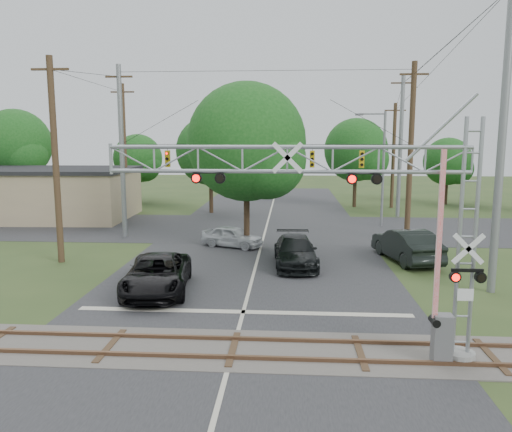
# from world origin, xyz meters

# --- Properties ---
(ground) EXTENTS (160.00, 160.00, 0.00)m
(ground) POSITION_xyz_m (0.00, 0.00, 0.00)
(ground) COLOR #30441F
(ground) RESTS_ON ground
(road_main) EXTENTS (14.00, 90.00, 0.02)m
(road_main) POSITION_xyz_m (0.00, 10.00, 0.01)
(road_main) COLOR #29292C
(road_main) RESTS_ON ground
(road_cross) EXTENTS (90.00, 12.00, 0.02)m
(road_cross) POSITION_xyz_m (0.00, 24.00, 0.01)
(road_cross) COLOR #29292C
(road_cross) RESTS_ON ground
(railroad_track) EXTENTS (90.00, 3.20, 0.17)m
(railroad_track) POSITION_xyz_m (0.00, 2.00, 0.03)
(railroad_track) COLOR #504C45
(railroad_track) RESTS_ON ground
(crossing_gantry) EXTENTS (11.07, 0.93, 7.29)m
(crossing_gantry) POSITION_xyz_m (3.70, 1.64, 4.52)
(crossing_gantry) COLOR gray
(crossing_gantry) RESTS_ON ground
(traffic_signal_span) EXTENTS (19.34, 0.36, 11.50)m
(traffic_signal_span) POSITION_xyz_m (0.93, 20.00, 5.69)
(traffic_signal_span) COLOR gray
(traffic_signal_span) RESTS_ON ground
(pickup_black) EXTENTS (3.33, 6.01, 1.59)m
(pickup_black) POSITION_xyz_m (-4.01, 7.90, 0.80)
(pickup_black) COLOR black
(pickup_black) RESTS_ON ground
(car_dark) EXTENTS (2.47, 5.45, 1.55)m
(car_dark) POSITION_xyz_m (2.08, 12.90, 0.77)
(car_dark) COLOR black
(car_dark) RESTS_ON ground
(sedan_silver) EXTENTS (4.20, 2.93, 1.33)m
(sedan_silver) POSITION_xyz_m (-1.79, 17.34, 0.66)
(sedan_silver) COLOR #B4B8BC
(sedan_silver) RESTS_ON ground
(suv_dark) EXTENTS (3.07, 5.76, 1.80)m
(suv_dark) POSITION_xyz_m (8.18, 14.37, 0.90)
(suv_dark) COLOR black
(suv_dark) RESTS_ON ground
(commercial_building) EXTENTS (18.51, 9.97, 4.24)m
(commercial_building) POSITION_xyz_m (-20.72, 27.53, 2.13)
(commercial_building) COLOR tan
(commercial_building) RESTS_ON ground
(streetlight) EXTENTS (2.33, 0.24, 8.73)m
(streetlight) POSITION_xyz_m (8.67, 25.64, 4.88)
(streetlight) COLOR gray
(streetlight) RESTS_ON ground
(utility_poles) EXTENTS (26.07, 27.79, 13.44)m
(utility_poles) POSITION_xyz_m (2.39, 22.87, 5.93)
(utility_poles) COLOR #44321F
(utility_poles) RESTS_ON ground
(treeline) EXTENTS (57.70, 28.12, 10.05)m
(treeline) POSITION_xyz_m (-0.74, 30.92, 5.75)
(treeline) COLOR #322417
(treeline) RESTS_ON ground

